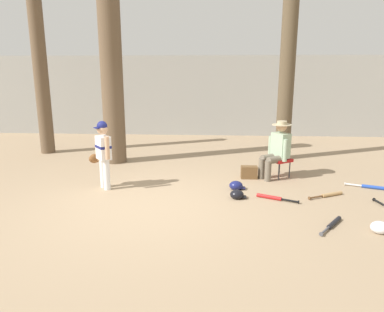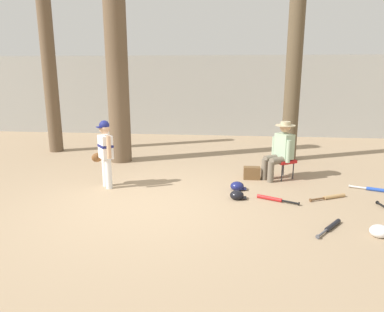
% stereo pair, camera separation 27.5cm
% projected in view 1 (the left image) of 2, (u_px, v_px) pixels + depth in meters
% --- Properties ---
extents(ground_plane, '(60.00, 60.00, 0.00)m').
position_uv_depth(ground_plane, '(146.00, 207.00, 5.91)').
color(ground_plane, '#9E8466').
extents(concrete_back_wall, '(18.00, 0.36, 2.72)m').
position_uv_depth(concrete_back_wall, '(182.00, 96.00, 12.42)').
color(concrete_back_wall, '#9E9E99').
rests_on(concrete_back_wall, ground).
extents(tree_near_player, '(0.76, 0.76, 5.23)m').
position_uv_depth(tree_near_player, '(111.00, 69.00, 8.33)').
color(tree_near_player, brown).
rests_on(tree_near_player, ground).
extents(tree_behind_spectator, '(0.64, 0.64, 5.81)m').
position_uv_depth(tree_behind_spectator, '(288.00, 56.00, 8.59)').
color(tree_behind_spectator, brown).
rests_on(tree_behind_spectator, ground).
extents(young_ballplayer, '(0.54, 0.49, 1.31)m').
position_uv_depth(young_ballplayer, '(103.00, 151.00, 6.67)').
color(young_ballplayer, white).
rests_on(young_ballplayer, ground).
extents(folding_stool, '(0.55, 0.55, 0.41)m').
position_uv_depth(folding_stool, '(280.00, 160.00, 7.48)').
color(folding_stool, red).
rests_on(folding_stool, ground).
extents(seated_spectator, '(0.65, 0.58, 1.20)m').
position_uv_depth(seated_spectator, '(277.00, 148.00, 7.37)').
color(seated_spectator, '#6B6051').
rests_on(seated_spectator, ground).
extents(handbag_beside_stool, '(0.34, 0.19, 0.26)m').
position_uv_depth(handbag_beside_stool, '(249.00, 172.00, 7.45)').
color(handbag_beside_stool, brown).
rests_on(handbag_beside_stool, ground).
extents(tree_far_left, '(0.53, 0.53, 4.87)m').
position_uv_depth(tree_far_left, '(41.00, 72.00, 9.35)').
color(tree_far_left, brown).
rests_on(tree_far_left, ground).
extents(bat_wood_tan, '(0.69, 0.39, 0.07)m').
position_uv_depth(bat_wood_tan, '(329.00, 195.00, 6.39)').
color(bat_wood_tan, tan).
rests_on(bat_wood_tan, ground).
extents(bat_black_composite, '(0.49, 0.62, 0.07)m').
position_uv_depth(bat_black_composite, '(333.00, 224.00, 5.17)').
color(bat_black_composite, black).
rests_on(bat_black_composite, ground).
extents(bat_red_barrel, '(0.70, 0.38, 0.07)m').
position_uv_depth(bat_red_barrel, '(272.00, 198.00, 6.24)').
color(bat_red_barrel, red).
rests_on(bat_red_barrel, ground).
extents(bat_blue_youth, '(0.73, 0.33, 0.07)m').
position_uv_depth(bat_blue_youth, '(371.00, 187.00, 6.82)').
color(bat_blue_youth, '#2347AD').
rests_on(bat_blue_youth, ground).
extents(batting_helmet_black, '(0.29, 0.22, 0.17)m').
position_uv_depth(batting_helmet_black, '(237.00, 195.00, 6.28)').
color(batting_helmet_black, black).
rests_on(batting_helmet_black, ground).
extents(batting_helmet_navy, '(0.30, 0.23, 0.17)m').
position_uv_depth(batting_helmet_navy, '(236.00, 186.00, 6.76)').
color(batting_helmet_navy, navy).
rests_on(batting_helmet_navy, ground).
extents(batting_helmet_white, '(0.30, 0.23, 0.18)m').
position_uv_depth(batting_helmet_white, '(380.00, 228.00, 4.94)').
color(batting_helmet_white, silver).
rests_on(batting_helmet_white, ground).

